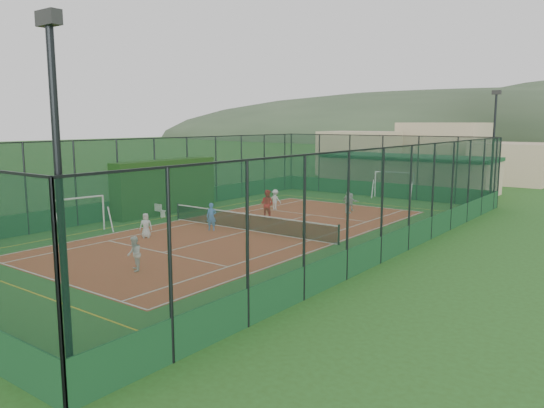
{
  "coord_description": "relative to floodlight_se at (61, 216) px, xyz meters",
  "views": [
    {
      "loc": [
        18.66,
        -22.64,
        6.07
      ],
      "look_at": [
        -0.23,
        2.45,
        1.2
      ],
      "focal_mm": 35.0,
      "sensor_mm": 36.0,
      "label": 1
    }
  ],
  "objects": [
    {
      "name": "ground",
      "position": [
        -8.6,
        16.6,
        -4.12
      ],
      "size": [
        300.0,
        300.0,
        0.0
      ],
      "primitive_type": "plane",
      "color": "#28511C",
      "rests_on": "ground"
    },
    {
      "name": "court_slab",
      "position": [
        -8.6,
        16.6,
        -4.12
      ],
      "size": [
        11.17,
        23.97,
        0.01
      ],
      "primitive_type": "cube",
      "color": "#A93E25",
      "rests_on": "ground"
    },
    {
      "name": "tennis_net",
      "position": [
        -8.6,
        16.6,
        -3.59
      ],
      "size": [
        11.67,
        0.12,
        1.06
      ],
      "primitive_type": null,
      "color": "black",
      "rests_on": "ground"
    },
    {
      "name": "perimeter_fence",
      "position": [
        -8.6,
        16.6,
        -1.62
      ],
      "size": [
        18.12,
        34.12,
        5.0
      ],
      "primitive_type": null,
      "color": "#103020",
      "rests_on": "ground"
    },
    {
      "name": "floodlight_se",
      "position": [
        0.0,
        0.0,
        0.0
      ],
      "size": [
        0.6,
        0.26,
        8.25
      ],
      "primitive_type": null,
      "color": "black",
      "rests_on": "ground"
    },
    {
      "name": "floodlight_ne",
      "position": [
        0.0,
        33.2,
        0.0
      ],
      "size": [
        0.6,
        0.26,
        8.25
      ],
      "primitive_type": null,
      "color": "black",
      "rests_on": "ground"
    },
    {
      "name": "clubhouse",
      "position": [
        -8.6,
        38.6,
        -2.55
      ],
      "size": [
        15.2,
        7.2,
        3.15
      ],
      "primitive_type": null,
      "color": "tan",
      "rests_on": "ground"
    },
    {
      "name": "hedge_left",
      "position": [
        -16.9,
        17.87,
        -2.34
      ],
      "size": [
        1.22,
        8.16,
        3.57
      ],
      "primitive_type": "cube",
      "color": "black",
      "rests_on": "ground"
    },
    {
      "name": "white_bench",
      "position": [
        -16.4,
        16.53,
        -3.68
      ],
      "size": [
        1.6,
        0.49,
        0.89
      ],
      "primitive_type": null,
      "rotation": [
        0.0,
        0.0,
        -0.03
      ],
      "color": "white",
      "rests_on": "ground"
    },
    {
      "name": "futsal_goal_near",
      "position": [
        -15.61,
        10.42,
        -3.15
      ],
      "size": [
        3.13,
        1.28,
        1.96
      ],
      "primitive_type": null,
      "rotation": [
        0.0,
        0.0,
        1.44
      ],
      "color": "white",
      "rests_on": "ground"
    },
    {
      "name": "futsal_goal_far",
      "position": [
        -7.64,
        33.89,
        -3.1
      ],
      "size": [
        3.31,
        1.58,
        2.05
      ],
      "primitive_type": null,
      "rotation": [
        0.0,
        0.0,
        0.21
      ],
      "color": "white",
      "rests_on": "ground"
    },
    {
      "name": "child_near_left",
      "position": [
        -11.76,
        11.87,
        -3.46
      ],
      "size": [
        0.75,
        0.74,
        1.31
      ],
      "primitive_type": "imported",
      "rotation": [
        0.0,
        0.0,
        0.73
      ],
      "color": "white",
      "rests_on": "court_slab"
    },
    {
      "name": "child_near_mid",
      "position": [
        -10.36,
        15.4,
        -3.34
      ],
      "size": [
        0.67,
        0.6,
        1.55
      ],
      "primitive_type": "imported",
      "rotation": [
        0.0,
        0.0,
        0.51
      ],
      "color": "#4776CB",
      "rests_on": "court_slab"
    },
    {
      "name": "child_near_right",
      "position": [
        -7.13,
        7.42,
        -3.39
      ],
      "size": [
        0.89,
        0.87,
        1.45
      ],
      "primitive_type": "imported",
      "rotation": [
        0.0,
        0.0,
        -0.66
      ],
      "color": "white",
      "rests_on": "court_slab"
    },
    {
      "name": "child_far_left",
      "position": [
        -11.76,
        23.31,
        -3.41
      ],
      "size": [
        0.95,
        0.59,
        1.41
      ],
      "primitive_type": "imported",
      "rotation": [
        0.0,
        0.0,
        3.22
      ],
      "color": "white",
      "rests_on": "court_slab"
    },
    {
      "name": "child_far_right",
      "position": [
        -6.94,
        25.0,
        -3.37
      ],
      "size": [
        0.95,
        0.6,
        1.5
      ],
      "primitive_type": "imported",
      "rotation": [
        0.0,
        0.0,
        2.85
      ],
      "color": "silver",
      "rests_on": "court_slab"
    },
    {
      "name": "child_far_back",
      "position": [
        -7.4,
        26.22,
        -3.51
      ],
      "size": [
        1.12,
        0.39,
        1.2
      ],
      "primitive_type": "imported",
      "rotation": [
        0.0,
        0.0,
        3.11
      ],
      "color": "silver",
      "rests_on": "court_slab"
    },
    {
      "name": "coach",
      "position": [
        -10.15,
        20.29,
        -3.2
      ],
      "size": [
        0.99,
        0.84,
        1.82
      ],
      "primitive_type": "imported",
      "rotation": [
        0.0,
        0.0,
        3.32
      ],
      "color": "red",
      "rests_on": "court_slab"
    },
    {
      "name": "tennis_balls",
      "position": [
        -6.97,
        17.88,
        -4.08
      ],
      "size": [
        4.11,
        1.49,
        0.07
      ],
      "color": "#CCE033",
      "rests_on": "court_slab"
    }
  ]
}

